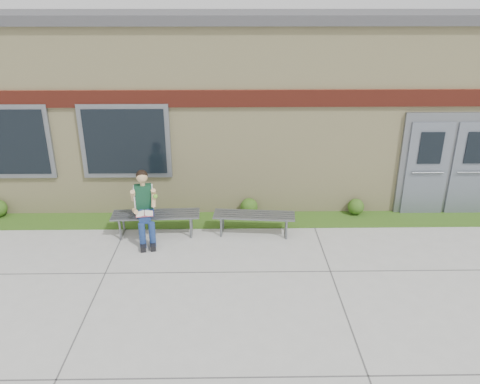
{
  "coord_description": "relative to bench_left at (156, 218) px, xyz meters",
  "views": [
    {
      "loc": [
        -0.73,
        -6.62,
        4.49
      ],
      "look_at": [
        -0.59,
        1.7,
        1.05
      ],
      "focal_mm": 35.0,
      "sensor_mm": 36.0,
      "label": 1
    }
  ],
  "objects": [
    {
      "name": "shrub_mid",
      "position": [
        1.93,
        0.85,
        -0.14
      ],
      "size": [
        0.39,
        0.39,
        0.39
      ],
      "primitive_type": "sphere",
      "color": "#2A5015",
      "rests_on": "grass_strip"
    },
    {
      "name": "school_building",
      "position": [
        2.3,
        3.99,
        1.75
      ],
      "size": [
        16.2,
        6.22,
        4.2
      ],
      "color": "beige",
      "rests_on": "ground"
    },
    {
      "name": "girl",
      "position": [
        -0.17,
        -0.21,
        0.38
      ],
      "size": [
        0.56,
        0.9,
        1.42
      ],
      "rotation": [
        0.0,
        0.0,
        0.18
      ],
      "color": "navy",
      "rests_on": "ground"
    },
    {
      "name": "bench_left",
      "position": [
        0.0,
        0.0,
        0.0
      ],
      "size": [
        1.79,
        0.57,
        0.46
      ],
      "rotation": [
        0.0,
        0.0,
        0.05
      ],
      "color": "slate",
      "rests_on": "ground"
    },
    {
      "name": "bench_right",
      "position": [
        2.0,
        0.0,
        -0.02
      ],
      "size": [
        1.69,
        0.61,
        0.43
      ],
      "rotation": [
        0.0,
        0.0,
        -0.09
      ],
      "color": "slate",
      "rests_on": "ground"
    },
    {
      "name": "grass_strip",
      "position": [
        2.3,
        0.6,
        -0.34
      ],
      "size": [
        16.0,
        0.8,
        0.02
      ],
      "primitive_type": "cube",
      "color": "#2A5015",
      "rests_on": "ground"
    },
    {
      "name": "shrub_east",
      "position": [
        4.32,
        0.85,
        -0.15
      ],
      "size": [
        0.36,
        0.36,
        0.36
      ],
      "primitive_type": "sphere",
      "color": "#2A5015",
      "rests_on": "grass_strip"
    },
    {
      "name": "ground",
      "position": [
        2.3,
        -2.0,
        -0.35
      ],
      "size": [
        80.0,
        80.0,
        0.0
      ],
      "primitive_type": "plane",
      "color": "#9E9E99",
      "rests_on": "ground"
    }
  ]
}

